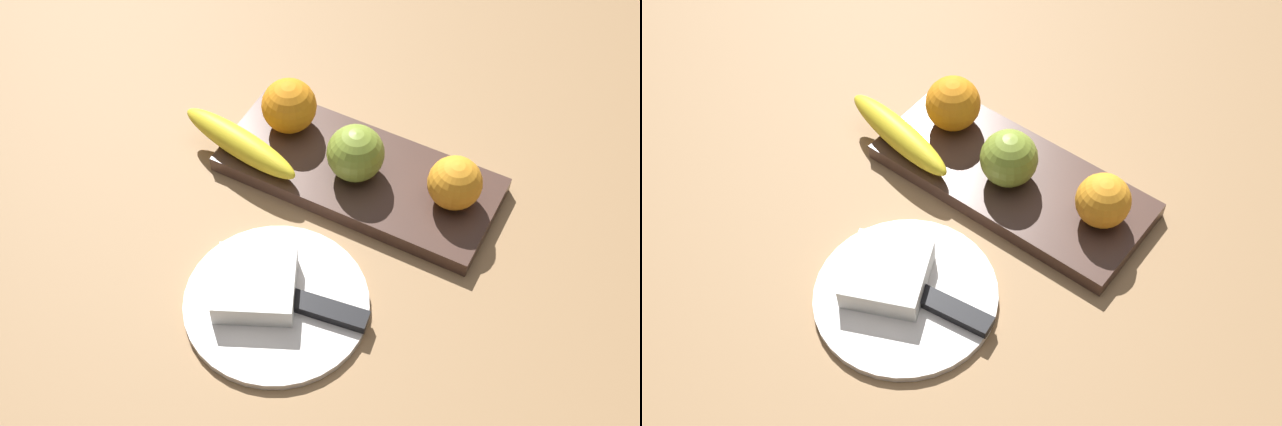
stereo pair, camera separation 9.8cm
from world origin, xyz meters
TOP-DOWN VIEW (x-y plane):
  - ground_plane at (0.00, 0.00)m, footprint 2.40×2.40m
  - fruit_tray at (-0.01, 0.04)m, footprint 0.35×0.15m
  - apple at (-0.01, 0.05)m, footprint 0.07×0.07m
  - banana at (0.14, 0.09)m, footprint 0.18×0.07m
  - orange_near_apple at (0.10, 0.01)m, footprint 0.07×0.07m
  - orange_near_banana at (-0.13, 0.03)m, footprint 0.07×0.07m
  - dinner_plate at (-0.01, 0.25)m, footprint 0.21×0.21m
  - folded_napkin at (0.02, 0.25)m, footprint 0.12×0.12m
  - knife at (-0.06, 0.24)m, footprint 0.18×0.05m

SIDE VIEW (x-z plane):
  - ground_plane at x=0.00m, z-range 0.00..0.00m
  - dinner_plate at x=-0.01m, z-range 0.00..0.01m
  - fruit_tray at x=-0.01m, z-range 0.00..0.02m
  - knife at x=-0.06m, z-range 0.01..0.02m
  - folded_napkin at x=0.02m, z-range 0.01..0.04m
  - banana at x=0.14m, z-range 0.02..0.06m
  - orange_near_banana at x=-0.13m, z-range 0.02..0.09m
  - orange_near_apple at x=0.10m, z-range 0.02..0.09m
  - apple at x=-0.01m, z-range 0.02..0.09m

